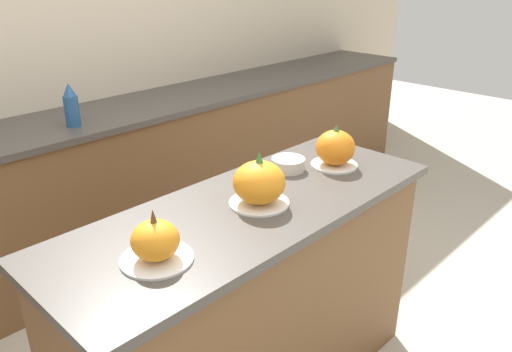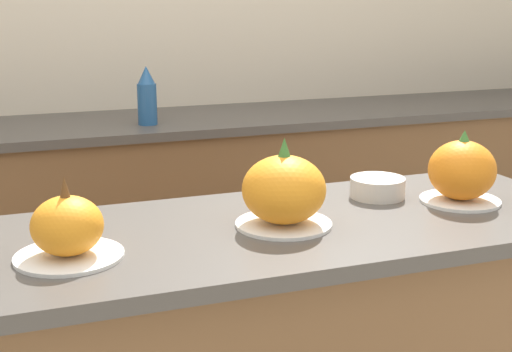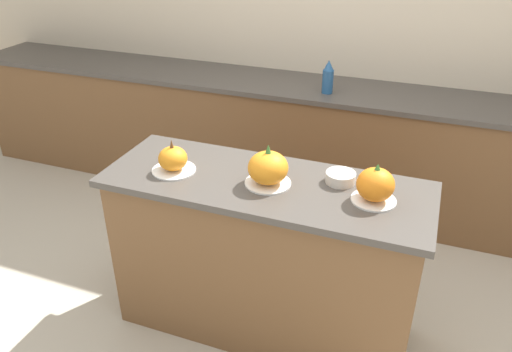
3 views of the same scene
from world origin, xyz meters
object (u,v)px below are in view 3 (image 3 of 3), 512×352
pumpkin_cake_center (268,169)px  mixing_bowl (341,178)px  pumpkin_cake_left (173,160)px  bottle_tall (328,77)px  pumpkin_cake_right (375,186)px

pumpkin_cake_center → mixing_bowl: 0.35m
pumpkin_cake_left → pumpkin_cake_center: 0.48m
pumpkin_cake_left → bottle_tall: bearing=71.8°
pumpkin_cake_center → pumpkin_cake_right: size_ratio=1.09×
bottle_tall → mixing_bowl: bottle_tall is taller
pumpkin_cake_left → bottle_tall: 1.43m
pumpkin_cake_right → pumpkin_cake_left: bearing=-176.4°
pumpkin_cake_right → bottle_tall: size_ratio=0.88×
pumpkin_cake_right → mixing_bowl: size_ratio=1.42×
pumpkin_cake_center → mixing_bowl: size_ratio=1.56×
pumpkin_cake_left → pumpkin_cake_right: size_ratio=1.08×
pumpkin_cake_right → mixing_bowl: 0.21m
pumpkin_cake_left → bottle_tall: size_ratio=0.95×
pumpkin_cake_center → pumpkin_cake_right: (0.49, 0.02, -0.00)m
pumpkin_cake_left → mixing_bowl: pumpkin_cake_left is taller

